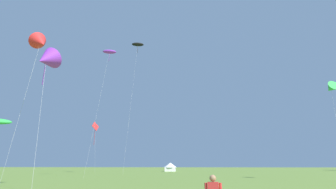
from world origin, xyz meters
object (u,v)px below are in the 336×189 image
object	(u,v)px
festival_tent_right	(170,167)
kite_green_delta	(331,88)
kite_red_delta	(41,43)
kite_purple_parafoil	(109,52)
kite_red_diamond	(95,127)
kite_purple_delta	(46,60)
kite_black_parafoil	(138,45)

from	to	relation	value
festival_tent_right	kite_green_delta	bearing A→B (deg)	-57.93
kite_red_delta	kite_purple_parafoil	bearing A→B (deg)	82.58
festival_tent_right	kite_red_delta	bearing A→B (deg)	-100.61
kite_green_delta	kite_red_diamond	distance (m)	54.89
festival_tent_right	kite_red_diamond	bearing A→B (deg)	-143.72
kite_red_delta	kite_red_diamond	bearing A→B (deg)	103.12
kite_purple_delta	kite_green_delta	bearing A→B (deg)	24.03
kite_purple_delta	kite_purple_parafoil	size ratio (longest dim) A/B	0.57
kite_red_diamond	kite_purple_parafoil	bearing A→B (deg)	-64.53
kite_purple_delta	kite_red_diamond	world-z (taller)	kite_red_diamond
kite_green_delta	kite_black_parafoil	bearing A→B (deg)	151.02
kite_green_delta	kite_purple_parafoil	xyz separation A→B (m)	(-35.24, 4.48, 9.71)
kite_green_delta	kite_red_diamond	xyz separation A→B (m)	(-46.78, 28.71, -0.69)
festival_tent_right	kite_black_parafoil	bearing A→B (deg)	-103.97
kite_red_delta	festival_tent_right	xyz separation A→B (m)	(10.29, 54.93, -14.01)
kite_purple_delta	kite_black_parafoil	xyz separation A→B (m)	(0.73, 33.53, 19.76)
kite_red_delta	kite_green_delta	world-z (taller)	kite_red_delta
kite_red_delta	festival_tent_right	world-z (taller)	kite_red_delta
kite_purple_delta	kite_black_parafoil	distance (m)	38.93
kite_purple_parafoil	kite_red_diamond	world-z (taller)	kite_purple_parafoil
kite_green_delta	kite_black_parafoil	distance (m)	42.33
kite_purple_delta	kite_black_parafoil	world-z (taller)	kite_black_parafoil
kite_purple_parafoil	kite_black_parafoil	bearing A→B (deg)	81.76
kite_red_delta	kite_purple_parafoil	xyz separation A→B (m)	(2.11, 16.22, 6.91)
kite_black_parafoil	kite_purple_parafoil	bearing A→B (deg)	-98.24
kite_purple_delta	kite_purple_parafoil	xyz separation A→B (m)	(-1.29, 19.61, 10.76)
kite_black_parafoil	festival_tent_right	world-z (taller)	kite_black_parafoil
kite_red_diamond	kite_black_parafoil	distance (m)	25.82
kite_red_delta	kite_black_parafoil	distance (m)	34.33
kite_red_delta	kite_black_parafoil	bearing A→B (deg)	82.20
kite_red_delta	kite_red_diamond	size ratio (longest dim) A/B	1.23
kite_red_diamond	festival_tent_right	size ratio (longest dim) A/B	3.31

